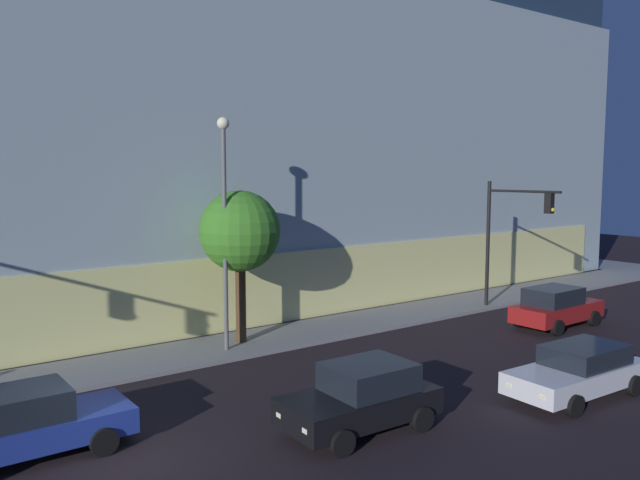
{
  "coord_description": "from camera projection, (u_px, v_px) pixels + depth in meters",
  "views": [
    {
      "loc": [
        -4.56,
        -13.85,
        6.61
      ],
      "look_at": [
        9.98,
        5.73,
        3.99
      ],
      "focal_mm": 35.89,
      "sensor_mm": 36.0,
      "label": 1
    }
  ],
  "objects": [
    {
      "name": "modern_building",
      "position": [
        227.0,
        131.0,
        41.57
      ],
      "size": [
        39.63,
        29.95,
        18.63
      ],
      "color": "#4C4C51",
      "rests_on": "ground"
    },
    {
      "name": "car_blue",
      "position": [
        24.0,
        424.0,
        14.68
      ],
      "size": [
        4.6,
        2.04,
        1.65
      ],
      "color": "navy",
      "rests_on": "ground"
    },
    {
      "name": "car_white",
      "position": [
        579.0,
        370.0,
        18.82
      ],
      "size": [
        4.79,
        2.23,
        1.51
      ],
      "color": "silver",
      "rests_on": "ground"
    },
    {
      "name": "sidewalk_tree",
      "position": [
        240.0,
        232.0,
        23.95
      ],
      "size": [
        3.05,
        3.05,
        5.77
      ],
      "color": "#4D341E",
      "rests_on": "sidewalk_corner"
    },
    {
      "name": "ground_plane",
      "position": [
        117.0,
        465.0,
        14.47
      ],
      "size": [
        120.0,
        120.0,
        0.0
      ],
      "primitive_type": "plane",
      "color": "black"
    },
    {
      "name": "car_red",
      "position": [
        556.0,
        307.0,
        27.19
      ],
      "size": [
        4.47,
        2.08,
        1.73
      ],
      "color": "maroon",
      "rests_on": "ground"
    },
    {
      "name": "car_black",
      "position": [
        362.0,
        397.0,
        16.37
      ],
      "size": [
        4.17,
        2.29,
        1.71
      ],
      "color": "black",
      "rests_on": "ground"
    },
    {
      "name": "street_lamp_sidewalk",
      "position": [
        224.0,
        206.0,
        22.78
      ],
      "size": [
        0.44,
        0.44,
        8.37
      ],
      "color": "#5D5D5D",
      "rests_on": "sidewalk_corner"
    },
    {
      "name": "traffic_light_far_corner",
      "position": [
        510.0,
        225.0,
        29.78
      ],
      "size": [
        0.49,
        3.75,
        6.01
      ],
      "color": "black",
      "rests_on": "sidewalk_corner"
    }
  ]
}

